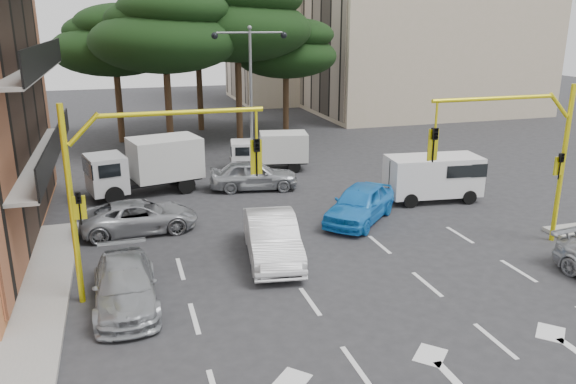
% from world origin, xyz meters
% --- Properties ---
extents(ground, '(120.00, 120.00, 0.00)m').
position_xyz_m(ground, '(0.00, 0.00, 0.00)').
color(ground, '#28282B').
rests_on(ground, ground).
extents(median_strip, '(1.40, 6.00, 0.15)m').
position_xyz_m(median_strip, '(0.00, 16.00, 0.07)').
color(median_strip, gray).
rests_on(median_strip, ground).
extents(apartment_beige_near, '(20.20, 12.15, 18.70)m').
position_xyz_m(apartment_beige_near, '(19.95, 32.00, 9.35)').
color(apartment_beige_near, '#B8AA8A').
rests_on(apartment_beige_near, ground).
extents(apartment_beige_far, '(16.20, 12.15, 16.70)m').
position_xyz_m(apartment_beige_far, '(12.95, 44.00, 8.35)').
color(apartment_beige_far, '#B8AA8A').
rests_on(apartment_beige_far, ground).
extents(pine_left_near, '(9.15, 9.15, 10.23)m').
position_xyz_m(pine_left_near, '(-3.94, 21.96, 7.60)').
color(pine_left_near, '#382616').
rests_on(pine_left_near, ground).
extents(pine_center, '(9.98, 9.98, 11.16)m').
position_xyz_m(pine_center, '(1.06, 23.96, 8.30)').
color(pine_center, '#382616').
rests_on(pine_center, ground).
extents(pine_left_far, '(8.32, 8.32, 9.30)m').
position_xyz_m(pine_left_far, '(-6.94, 25.96, 6.91)').
color(pine_left_far, '#382616').
rests_on(pine_left_far, ground).
extents(pine_right, '(7.49, 7.49, 8.37)m').
position_xyz_m(pine_right, '(5.06, 25.96, 6.22)').
color(pine_right, '#382616').
rests_on(pine_right, ground).
extents(pine_back, '(9.15, 9.15, 10.23)m').
position_xyz_m(pine_back, '(-0.94, 28.96, 7.60)').
color(pine_back, '#382616').
rests_on(pine_back, ground).
extents(signal_mast_right, '(5.79, 0.37, 6.00)m').
position_xyz_m(signal_mast_right, '(6.80, 1.99, 3.88)').
color(signal_mast_right, yellow).
rests_on(signal_mast_right, ground).
extents(signal_mast_left, '(5.79, 0.37, 6.00)m').
position_xyz_m(signal_mast_left, '(-6.80, 1.99, 3.88)').
color(signal_mast_left, yellow).
rests_on(signal_mast_left, ground).
extents(street_lamp_center, '(4.16, 0.36, 7.77)m').
position_xyz_m(street_lamp_center, '(0.00, 16.00, 5.43)').
color(street_lamp_center, slate).
rests_on(street_lamp_center, median_strip).
extents(car_white_hatch, '(2.38, 5.09, 1.61)m').
position_xyz_m(car_white_hatch, '(-2.25, 3.43, 0.81)').
color(car_white_hatch, silver).
rests_on(car_white_hatch, ground).
extents(car_blue_compact, '(4.55, 4.56, 1.56)m').
position_xyz_m(car_blue_compact, '(2.35, 6.18, 0.78)').
color(car_blue_compact, blue).
rests_on(car_blue_compact, ground).
extents(car_silver_wagon, '(1.85, 4.50, 1.30)m').
position_xyz_m(car_silver_wagon, '(-7.32, 1.38, 0.65)').
color(car_silver_wagon, '#94979B').
rests_on(car_silver_wagon, ground).
extents(car_silver_cross_a, '(4.72, 2.39, 1.28)m').
position_xyz_m(car_silver_cross_a, '(-6.63, 7.58, 0.64)').
color(car_silver_cross_a, '#979A9F').
rests_on(car_silver_cross_a, ground).
extents(car_silver_cross_b, '(4.64, 2.50, 1.50)m').
position_xyz_m(car_silver_cross_b, '(-0.85, 12.07, 0.75)').
color(car_silver_cross_b, '#999CA0').
rests_on(car_silver_cross_b, ground).
extents(van_white, '(4.50, 2.41, 2.16)m').
position_xyz_m(van_white, '(6.81, 7.89, 1.08)').
color(van_white, silver).
rests_on(van_white, ground).
extents(box_truck_a, '(5.84, 3.50, 2.68)m').
position_xyz_m(box_truck_a, '(-6.03, 12.90, 1.34)').
color(box_truck_a, silver).
rests_on(box_truck_a, ground).
extents(box_truck_b, '(4.61, 2.60, 2.14)m').
position_xyz_m(box_truck_b, '(0.92, 15.50, 1.07)').
color(box_truck_b, white).
rests_on(box_truck_b, ground).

